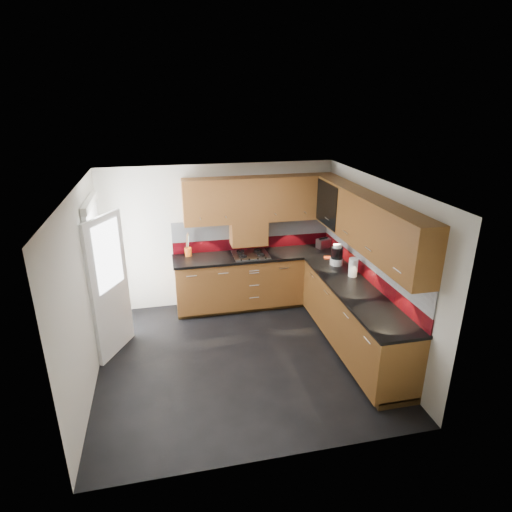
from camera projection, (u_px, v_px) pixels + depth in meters
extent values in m
cube|color=black|center=(241.00, 358.00, 5.95)|extent=(4.00, 3.80, 0.02)
cube|color=white|center=(238.00, 182.00, 5.07)|extent=(4.00, 3.80, 0.10)
cube|color=beige|center=(220.00, 235.00, 7.20)|extent=(4.00, 0.08, 2.64)
cube|color=beige|center=(276.00, 360.00, 3.84)|extent=(4.00, 0.08, 2.64)
cube|color=beige|center=(81.00, 293.00, 5.13)|extent=(0.08, 3.80, 2.64)
cube|color=beige|center=(378.00, 266.00, 5.91)|extent=(0.08, 3.80, 2.64)
cube|color=brown|center=(256.00, 280.00, 7.26)|extent=(2.70, 0.60, 0.95)
cube|color=#5C3616|center=(353.00, 319.00, 6.01)|extent=(0.60, 2.60, 0.95)
cube|color=#3B2710|center=(256.00, 301.00, 7.44)|extent=(2.70, 0.54, 0.10)
cube|color=#3B2710|center=(353.00, 344.00, 6.16)|extent=(0.54, 2.60, 0.10)
cube|color=black|center=(256.00, 256.00, 7.09)|extent=(2.72, 0.62, 0.04)
cube|color=black|center=(356.00, 291.00, 5.83)|extent=(0.62, 2.60, 0.04)
cube|color=maroon|center=(253.00, 243.00, 7.32)|extent=(2.70, 0.02, 0.20)
cube|color=silver|center=(253.00, 228.00, 7.22)|extent=(2.70, 0.02, 0.34)
cube|color=maroon|center=(366.00, 272.00, 6.14)|extent=(0.02, 3.20, 0.20)
cube|color=silver|center=(368.00, 254.00, 6.04)|extent=(0.02, 3.20, 0.34)
cube|color=brown|center=(260.00, 199.00, 6.91)|extent=(2.50, 0.33, 0.72)
cube|color=#5C3616|center=(367.00, 222.00, 5.67)|extent=(0.33, 2.87, 0.72)
cube|color=silver|center=(254.00, 215.00, 6.79)|extent=(1.80, 0.01, 0.16)
cube|color=silver|center=(354.00, 239.00, 5.68)|extent=(0.01, 2.00, 0.16)
cube|color=brown|center=(249.00, 233.00, 7.07)|extent=(0.60, 0.33, 0.40)
cube|color=black|center=(326.00, 204.00, 6.58)|extent=(0.01, 0.80, 0.66)
cube|color=#FFD18C|center=(345.00, 203.00, 6.64)|extent=(0.01, 0.76, 0.64)
cube|color=black|center=(337.00, 202.00, 6.61)|extent=(0.29, 0.76, 0.01)
cylinder|color=black|center=(344.00, 200.00, 6.34)|extent=(0.07, 0.07, 0.16)
cylinder|color=black|center=(340.00, 198.00, 6.48)|extent=(0.07, 0.07, 0.16)
cylinder|color=white|center=(336.00, 195.00, 6.62)|extent=(0.07, 0.07, 0.16)
cylinder|color=black|center=(332.00, 193.00, 6.75)|extent=(0.07, 0.07, 0.16)
cube|color=white|center=(99.00, 277.00, 6.03)|extent=(0.06, 0.95, 2.04)
cube|color=white|center=(110.00, 287.00, 5.75)|extent=(0.42, 0.73, 1.98)
cube|color=white|center=(108.00, 256.00, 5.60)|extent=(0.28, 0.50, 0.90)
cube|color=silver|center=(251.00, 255.00, 7.05)|extent=(0.58, 0.50, 0.02)
torus|color=black|center=(243.00, 256.00, 6.90)|extent=(0.13, 0.13, 0.02)
torus|color=black|center=(261.00, 255.00, 6.96)|extent=(0.13, 0.13, 0.02)
torus|color=black|center=(240.00, 251.00, 7.12)|extent=(0.13, 0.13, 0.02)
torus|color=black|center=(258.00, 250.00, 7.18)|extent=(0.13, 0.13, 0.02)
cube|color=black|center=(254.00, 259.00, 6.82)|extent=(0.44, 0.04, 0.02)
cylinder|color=#DC5C14|center=(188.00, 252.00, 7.00)|extent=(0.11, 0.11, 0.14)
cylinder|color=brown|center=(188.00, 242.00, 6.95)|extent=(0.05, 0.02, 0.27)
cylinder|color=brown|center=(188.00, 242.00, 6.96)|extent=(0.05, 0.03, 0.26)
cylinder|color=brown|center=(187.00, 241.00, 6.95)|extent=(0.06, 0.02, 0.29)
cylinder|color=brown|center=(188.00, 243.00, 6.95)|extent=(0.03, 0.04, 0.24)
cylinder|color=brown|center=(187.00, 242.00, 6.95)|extent=(0.04, 0.04, 0.27)
cube|color=silver|center=(323.00, 243.00, 7.35)|extent=(0.27, 0.21, 0.16)
cube|color=black|center=(324.00, 239.00, 7.32)|extent=(0.18, 0.08, 0.01)
cube|color=black|center=(323.00, 238.00, 7.35)|extent=(0.18, 0.08, 0.01)
cylinder|color=white|center=(336.00, 261.00, 6.64)|extent=(0.20, 0.20, 0.11)
cylinder|color=black|center=(337.00, 253.00, 6.59)|extent=(0.19, 0.19, 0.17)
cylinder|color=white|center=(337.00, 246.00, 6.55)|extent=(0.13, 0.13, 0.04)
cylinder|color=white|center=(353.00, 267.00, 6.20)|extent=(0.15, 0.15, 0.27)
cube|color=red|center=(328.00, 258.00, 6.92)|extent=(0.16, 0.15, 0.01)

